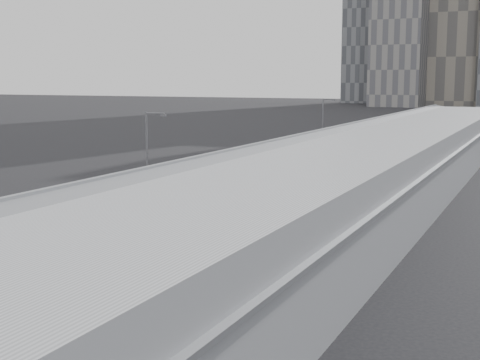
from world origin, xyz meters
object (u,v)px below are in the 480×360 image
Objects in this scene: street_lamp_near at (149,158)px; bus_7 at (367,148)px; bus_9 at (408,134)px; suv at (368,140)px; bus_4 at (268,183)px; bus_8 at (392,139)px; bus_3 at (201,211)px; bus_6 at (345,156)px; shipping_container at (350,141)px; bus_2 at (107,246)px; bus_5 at (311,167)px; bus_10 at (423,129)px; street_lamp_far at (324,123)px.

bus_7 is at bearing 84.05° from street_lamp_near.
suv is at bearing -133.39° from bus_9.
bus_4 is 56.09m from bus_8.
bus_3 is at bearing -18.28° from street_lamp_near.
bus_6 is 14.07m from bus_7.
bus_8 is at bearing 25.80° from shipping_container.
bus_5 is at bearing 87.01° from bus_2.
suv is at bearing 98.30° from bus_3.
bus_8 is at bearing 85.93° from bus_2.
bus_10 is (0.47, 27.87, -0.08)m from bus_8.
bus_6 is at bearing -61.96° from suv.
street_lamp_near is (-6.55, -96.95, 3.82)m from bus_10.
bus_2 is 0.99× the size of bus_6.
bus_10 is at bearing 86.13° from street_lamp_near.
bus_8 is 27.88m from bus_10.
suv is at bearing 86.58° from street_lamp_far.
bus_3 is 1.02× the size of bus_10.
street_lamp_far is (-6.61, 25.15, 3.64)m from bus_5.
suv is at bearing 102.36° from bus_7.
bus_10 is 31.25m from shipping_container.
bus_9 is at bearing 72.60° from shipping_container.
bus_4 reaches higher than bus_10.
bus_9 reaches higher than bus_10.
bus_10 is at bearing 82.41° from shipping_container.
suv is (1.11, 8.72, -0.46)m from shipping_container.
street_lamp_near reaches higher than bus_8.
street_lamp_far reaches higher than suv.
bus_3 reaches higher than bus_9.
bus_3 is at bearing -93.91° from bus_8.
bus_6 is (-0.37, 54.43, 0.01)m from bus_2.
bus_8 is (-0.08, 71.11, 0.05)m from bus_3.
bus_9 is (0.37, 69.72, -0.10)m from bus_4.
street_lamp_far reaches higher than bus_9.
shipping_container is at bearing 94.20° from bus_5.
bus_6 reaches higher than bus_2.
street_lamp_far is (-7.57, 67.23, 3.55)m from bus_2.
bus_2 is at bearing -93.61° from bus_5.
bus_3 is 77.58m from suv.
bus_10 is at bearing 85.06° from bus_8.
street_lamp_far is at bearing -170.77° from bus_7.
bus_6 is 2.21× the size of shipping_container.
suv is at bearing 99.67° from bus_4.
bus_8 is 1.44× the size of street_lamp_far.
street_lamp_far reaches higher than shipping_container.
bus_4 is 1.49× the size of street_lamp_far.
bus_2 reaches higher than bus_4.
street_lamp_near is at bearing -83.11° from shipping_container.
bus_5 is at bearing -74.74° from shipping_container.
bus_2 is 2.57× the size of suv.
street_lamp_near is at bearing -97.32° from bus_7.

